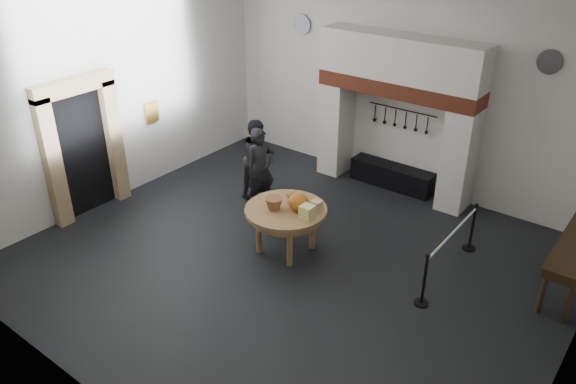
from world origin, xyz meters
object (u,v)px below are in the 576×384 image
Objects in this scene: visitor_far at (258,159)px; iron_range at (392,176)px; visitor_near at (261,169)px; work_table at (286,210)px; barrier_post_far at (472,228)px; barrier_post_near at (424,281)px.

iron_range is at bearing -41.34° from visitor_far.
work_table is at bearing -103.71° from visitor_near.
visitor_near is 0.57m from visitor_far.
work_table is 1.64× the size of barrier_post_far.
barrier_post_near is at bearing 1.70° from work_table.
iron_range is 2.11× the size of barrier_post_near.
barrier_post_far is at bearing 90.00° from barrier_post_near.
work_table is at bearing -123.94° from visitor_far.
barrier_post_far is at bearing -30.75° from iron_range.
work_table reaches higher than iron_range.
barrier_post_near is (4.07, -0.89, -0.42)m from visitor_near.
visitor_near reaches higher than visitor_far.
barrier_post_far is at bearing -53.71° from visitor_near.
work_table is at bearing -142.13° from barrier_post_far.
barrier_post_near reaches higher than iron_range.
visitor_near is at bearing -164.69° from barrier_post_far.
barrier_post_near is at bearing -90.00° from barrier_post_far.
barrier_post_near reaches higher than work_table.
visitor_near is 4.19m from barrier_post_near.
visitor_near reaches higher than barrier_post_far.
barrier_post_near is at bearing -81.30° from visitor_near.
barrier_post_near and barrier_post_far have the same top height.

